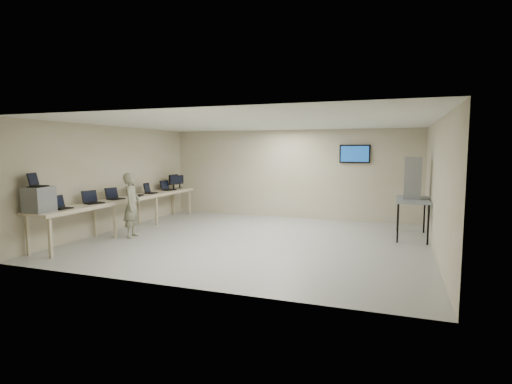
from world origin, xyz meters
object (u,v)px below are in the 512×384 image
(workbench, at_px, (128,200))
(soldier, at_px, (132,205))
(side_table, at_px, (413,202))
(equipment_box, at_px, (39,200))

(workbench, relative_size, soldier, 3.73)
(side_table, bearing_deg, soldier, -160.78)
(workbench, distance_m, side_table, 7.36)
(side_table, bearing_deg, workbench, -167.41)
(equipment_box, bearing_deg, workbench, 86.03)
(equipment_box, relative_size, soldier, 0.32)
(workbench, bearing_deg, soldier, -46.81)
(soldier, bearing_deg, equipment_box, 143.00)
(workbench, height_order, equipment_box, equipment_box)
(equipment_box, bearing_deg, side_table, 28.33)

